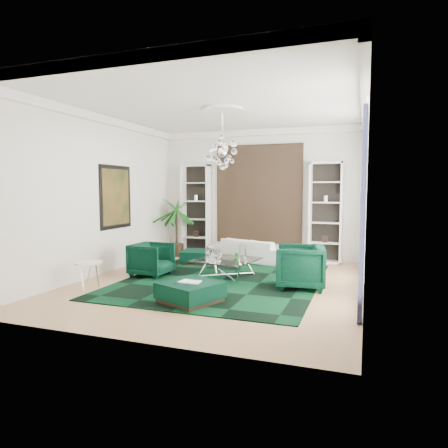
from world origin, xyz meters
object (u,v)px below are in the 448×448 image
at_px(armchair_left, 151,259).
at_px(sofa, 253,250).
at_px(armchair_right, 300,267).
at_px(ottoman_front, 190,292).
at_px(palm, 176,218).
at_px(ottoman_side, 197,257).
at_px(coffee_table, 226,269).
at_px(side_table, 89,276).

bearing_deg(armchair_left, sofa, -31.20).
bearing_deg(armchair_right, ottoman_front, -52.44).
xyz_separation_m(ottoman_front, palm, (-2.50, 4.50, 0.97)).
xyz_separation_m(armchair_left, ottoman_side, (0.40, 1.80, -0.21)).
distance_m(armchair_right, ottoman_front, 2.45).
relative_size(sofa, armchair_left, 2.52).
bearing_deg(armchair_left, palm, 16.52).
height_order(armchair_left, ottoman_front, armchair_left).
xyz_separation_m(armchair_right, ottoman_side, (-3.10, 1.80, -0.27)).
distance_m(sofa, armchair_left, 3.18).
xyz_separation_m(sofa, coffee_table, (0.00, -2.30, -0.10)).
bearing_deg(palm, side_table, -88.65).
bearing_deg(palm, armchair_right, -33.22).
bearing_deg(coffee_table, armchair_left, -168.69).
height_order(armchair_left, palm, palm).
bearing_deg(side_table, armchair_left, 68.20).
bearing_deg(coffee_table, palm, 135.59).
bearing_deg(coffee_table, sofa, 90.00).
relative_size(armchair_right, ottoman_front, 1.05).
distance_m(ottoman_side, ottoman_front, 3.82).
bearing_deg(armchair_right, palm, -131.49).
distance_m(armchair_left, ottoman_front, 2.52).
distance_m(ottoman_side, palm, 1.75).
height_order(sofa, coffee_table, sofa).
height_order(sofa, armchair_right, armchair_right).
relative_size(armchair_left, palm, 0.37).
height_order(sofa, palm, palm).
xyz_separation_m(armchair_right, palm, (-4.20, 2.75, 0.71)).
height_order(armchair_left, side_table, armchair_left).
bearing_deg(palm, ottoman_side, -40.82).
relative_size(ottoman_side, palm, 0.35).
relative_size(ottoman_side, side_table, 1.47).
bearing_deg(armchair_left, side_table, 160.44).
height_order(armchair_right, coffee_table, armchair_right).
bearing_deg(coffee_table, ottoman_side, 132.95).
height_order(armchair_left, coffee_table, armchair_left).
bearing_deg(ottoman_front, side_table, 174.05).
relative_size(coffee_table, ottoman_side, 1.58).
relative_size(coffee_table, palm, 0.56).
bearing_deg(armchair_right, coffee_table, -109.59).
distance_m(ottoman_front, palm, 5.24).
xyz_separation_m(armchair_right, ottoman_front, (-1.70, -1.75, -0.26)).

